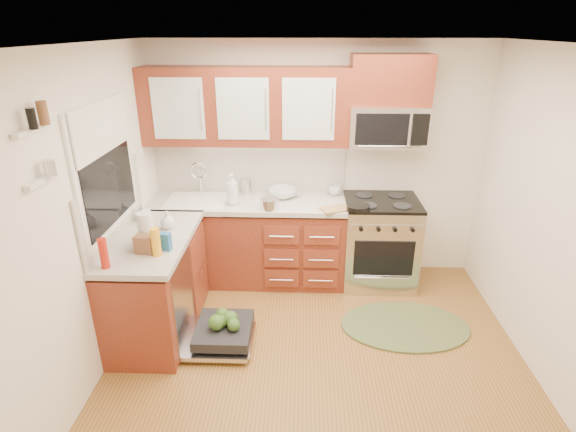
{
  "coord_description": "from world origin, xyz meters",
  "views": [
    {
      "loc": [
        -0.14,
        -2.91,
        2.61
      ],
      "look_at": [
        -0.28,
        0.85,
        1.01
      ],
      "focal_mm": 28.0,
      "sensor_mm": 36.0,
      "label": 1
    }
  ],
  "objects_px": {
    "sink": "(198,212)",
    "dishwasher": "(220,334)",
    "upper_cabinets": "(245,106)",
    "range": "(379,242)",
    "microwave": "(387,125)",
    "rug": "(405,326)",
    "skillet": "(358,207)",
    "bowl_a": "(288,193)",
    "paper_towel_roll": "(146,229)",
    "cup": "(335,190)",
    "bowl_b": "(282,193)",
    "stock_pot": "(269,204)",
    "cutting_board": "(335,209)"
  },
  "relations": [
    {
      "from": "sink",
      "to": "stock_pot",
      "type": "relative_size",
      "value": 3.41
    },
    {
      "from": "upper_cabinets",
      "to": "dishwasher",
      "type": "relative_size",
      "value": 2.93
    },
    {
      "from": "microwave",
      "to": "stock_pot",
      "type": "xyz_separation_m",
      "value": [
        -1.15,
        -0.33,
        -0.72
      ]
    },
    {
      "from": "microwave",
      "to": "cutting_board",
      "type": "height_order",
      "value": "microwave"
    },
    {
      "from": "dishwasher",
      "to": "paper_towel_roll",
      "type": "relative_size",
      "value": 2.46
    },
    {
      "from": "cutting_board",
      "to": "bowl_b",
      "type": "bearing_deg",
      "value": 148.13
    },
    {
      "from": "dishwasher",
      "to": "rug",
      "type": "relative_size",
      "value": 0.58
    },
    {
      "from": "skillet",
      "to": "bowl_b",
      "type": "bearing_deg",
      "value": 154.08
    },
    {
      "from": "range",
      "to": "bowl_a",
      "type": "bearing_deg",
      "value": 170.22
    },
    {
      "from": "rug",
      "to": "paper_towel_roll",
      "type": "relative_size",
      "value": 4.2
    },
    {
      "from": "range",
      "to": "bowl_b",
      "type": "distance_m",
      "value": 1.16
    },
    {
      "from": "bowl_b",
      "to": "upper_cabinets",
      "type": "bearing_deg",
      "value": 177.27
    },
    {
      "from": "paper_towel_roll",
      "to": "cutting_board",
      "type": "bearing_deg",
      "value": 27.15
    },
    {
      "from": "sink",
      "to": "rug",
      "type": "distance_m",
      "value": 2.37
    },
    {
      "from": "microwave",
      "to": "rug",
      "type": "distance_m",
      "value": 1.95
    },
    {
      "from": "rug",
      "to": "bowl_b",
      "type": "relative_size",
      "value": 3.96
    },
    {
      "from": "range",
      "to": "skillet",
      "type": "relative_size",
      "value": 4.16
    },
    {
      "from": "cutting_board",
      "to": "bowl_a",
      "type": "distance_m",
      "value": 0.62
    },
    {
      "from": "stock_pot",
      "to": "bowl_b",
      "type": "xyz_separation_m",
      "value": [
        0.11,
        0.34,
        -0.01
      ]
    },
    {
      "from": "bowl_b",
      "to": "paper_towel_roll",
      "type": "bearing_deg",
      "value": -132.5
    },
    {
      "from": "skillet",
      "to": "paper_towel_roll",
      "type": "xyz_separation_m",
      "value": [
        -1.83,
        -0.79,
        0.1
      ]
    },
    {
      "from": "rug",
      "to": "bowl_a",
      "type": "xyz_separation_m",
      "value": [
        -1.14,
        1.0,
        0.94
      ]
    },
    {
      "from": "bowl_b",
      "to": "skillet",
      "type": "bearing_deg",
      "value": -25.92
    },
    {
      "from": "range",
      "to": "cup",
      "type": "bearing_deg",
      "value": 155.38
    },
    {
      "from": "dishwasher",
      "to": "bowl_a",
      "type": "height_order",
      "value": "bowl_a"
    },
    {
      "from": "paper_towel_roll",
      "to": "bowl_b",
      "type": "xyz_separation_m",
      "value": [
        1.07,
        1.16,
        -0.1
      ]
    },
    {
      "from": "range",
      "to": "sink",
      "type": "distance_m",
      "value": 1.96
    },
    {
      "from": "rug",
      "to": "microwave",
      "type": "bearing_deg",
      "value": 99.13
    },
    {
      "from": "range",
      "to": "dishwasher",
      "type": "bearing_deg",
      "value": -143.73
    },
    {
      "from": "range",
      "to": "microwave",
      "type": "relative_size",
      "value": 1.25
    },
    {
      "from": "skillet",
      "to": "rug",
      "type": "bearing_deg",
      "value": -53.68
    },
    {
      "from": "paper_towel_roll",
      "to": "bowl_a",
      "type": "xyz_separation_m",
      "value": [
        1.12,
        1.21,
        -0.11
      ]
    },
    {
      "from": "bowl_b",
      "to": "cup",
      "type": "bearing_deg",
      "value": 9.3
    },
    {
      "from": "sink",
      "to": "cup",
      "type": "xyz_separation_m",
      "value": [
        1.45,
        0.23,
        0.18
      ]
    },
    {
      "from": "sink",
      "to": "upper_cabinets",
      "type": "bearing_deg",
      "value": 16.45
    },
    {
      "from": "bowl_b",
      "to": "cup",
      "type": "relative_size",
      "value": 2.21
    },
    {
      "from": "bowl_b",
      "to": "range",
      "type": "bearing_deg",
      "value": -6.98
    },
    {
      "from": "skillet",
      "to": "microwave",
      "type": "bearing_deg",
      "value": 52.38
    },
    {
      "from": "paper_towel_roll",
      "to": "upper_cabinets",
      "type": "bearing_deg",
      "value": 59.17
    },
    {
      "from": "range",
      "to": "microwave",
      "type": "height_order",
      "value": "microwave"
    },
    {
      "from": "sink",
      "to": "bowl_a",
      "type": "height_order",
      "value": "bowl_a"
    },
    {
      "from": "dishwasher",
      "to": "cutting_board",
      "type": "xyz_separation_m",
      "value": [
        1.04,
        0.92,
        0.83
      ]
    },
    {
      "from": "sink",
      "to": "dishwasher",
      "type": "distance_m",
      "value": 1.38
    },
    {
      "from": "skillet",
      "to": "paper_towel_roll",
      "type": "distance_m",
      "value": 2.0
    },
    {
      "from": "microwave",
      "to": "paper_towel_roll",
      "type": "relative_size",
      "value": 2.67
    },
    {
      "from": "microwave",
      "to": "cup",
      "type": "distance_m",
      "value": 0.87
    },
    {
      "from": "stock_pot",
      "to": "cutting_board",
      "type": "distance_m",
      "value": 0.65
    },
    {
      "from": "cup",
      "to": "skillet",
      "type": "bearing_deg",
      "value": -66.65
    },
    {
      "from": "skillet",
      "to": "stock_pot",
      "type": "height_order",
      "value": "stock_pot"
    },
    {
      "from": "cutting_board",
      "to": "sink",
      "type": "bearing_deg",
      "value": 172.04
    }
  ]
}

